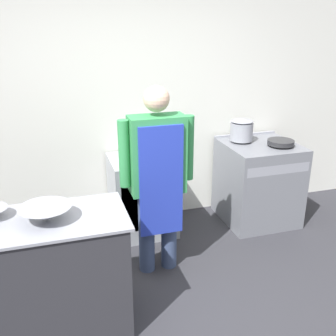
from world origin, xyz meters
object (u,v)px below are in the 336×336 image
object	(u,v)px
stove	(258,182)
saute_pan	(281,142)
person_cook	(157,172)
fridge_unit	(142,195)
stock_pot	(242,130)
mixing_bowl	(46,213)

from	to	relation	value
stove	saute_pan	distance (m)	0.53
person_cook	saute_pan	world-z (taller)	person_cook
stove	person_cook	bearing A→B (deg)	-155.34
fridge_unit	person_cook	size ratio (longest dim) A/B	0.49
stock_pot	saute_pan	xyz separation A→B (m)	(0.32, -0.27, -0.09)
stove	saute_pan	size ratio (longest dim) A/B	3.28
stove	saute_pan	xyz separation A→B (m)	(0.15, -0.13, 0.49)
stove	stock_pot	distance (m)	0.62
stock_pot	fridge_unit	bearing A→B (deg)	-178.66
fridge_unit	mixing_bowl	distance (m)	1.64
fridge_unit	saute_pan	world-z (taller)	saute_pan
mixing_bowl	stock_pot	distance (m)	2.42
saute_pan	person_cook	bearing A→B (deg)	-162.14
stove	mixing_bowl	bearing A→B (deg)	-153.12
mixing_bowl	saute_pan	world-z (taller)	mixing_bowl
fridge_unit	saute_pan	size ratio (longest dim) A/B	2.95
person_cook	stock_pot	world-z (taller)	person_cook
fridge_unit	person_cook	xyz separation A→B (m)	(-0.03, -0.72, 0.53)
stock_pot	stove	bearing A→B (deg)	-38.03
fridge_unit	mixing_bowl	bearing A→B (deg)	-127.11
person_cook	mixing_bowl	world-z (taller)	person_cook
stove	stock_pot	size ratio (longest dim) A/B	3.72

